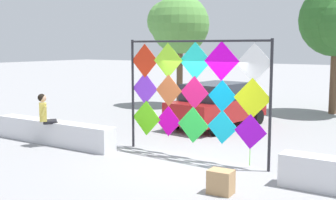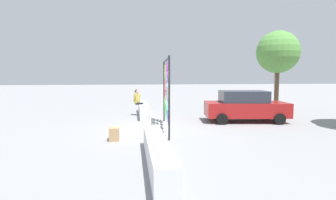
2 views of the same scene
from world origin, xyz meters
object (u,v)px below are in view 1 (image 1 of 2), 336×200
Objects in this scene: seated_vendor at (47,115)px; cardboard_box_large at (221,182)px; tree_palm_like at (177,25)px; parked_car at (217,105)px; kite_display_rack at (194,88)px.

seated_vendor is 6.14m from cardboard_box_large.
cardboard_box_large is 13.16m from tree_palm_like.
seated_vendor is 6.04m from parked_car.
seated_vendor is (-4.21, -1.13, -0.91)m from kite_display_rack.
seated_vendor is at bearing -117.48° from parked_car.
kite_display_rack reaches higher than parked_car.
kite_display_rack is 0.99× the size of parked_car.
cardboard_box_large is (3.24, -6.36, -0.56)m from parked_car.
cardboard_box_large is at bearing -54.47° from tree_palm_like.
cardboard_box_large is 0.09× the size of tree_palm_like.
seated_vendor is 3.20× the size of cardboard_box_large.
cardboard_box_large is at bearing -49.48° from kite_display_rack.
parked_car is at bearing -43.74° from tree_palm_like.
parked_car is 7.16m from cardboard_box_large.
tree_palm_like reaches higher than cardboard_box_large.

